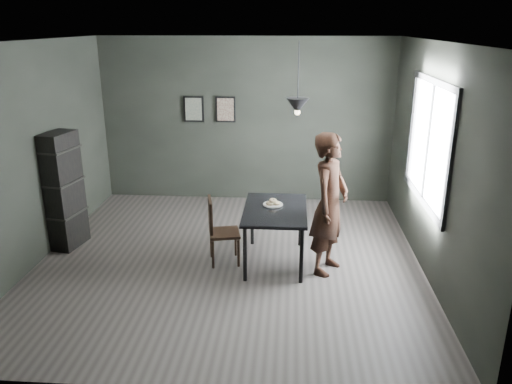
# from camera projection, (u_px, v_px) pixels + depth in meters

# --- Properties ---
(ground) EXTENTS (5.00, 5.00, 0.00)m
(ground) POSITION_uv_depth(u_px,v_px,m) (230.00, 260.00, 6.65)
(ground) COLOR #36322F
(ground) RESTS_ON ground
(back_wall) EXTENTS (5.00, 0.10, 2.80)m
(back_wall) POSITION_uv_depth(u_px,v_px,m) (246.00, 121.00, 8.56)
(back_wall) COLOR black
(back_wall) RESTS_ON ground
(ceiling) EXTENTS (5.00, 5.00, 0.02)m
(ceiling) POSITION_uv_depth(u_px,v_px,m) (225.00, 41.00, 5.75)
(ceiling) COLOR silver
(ceiling) RESTS_ON ground
(window_assembly) EXTENTS (0.04, 1.96, 1.56)m
(window_assembly) POSITION_uv_depth(u_px,v_px,m) (428.00, 142.00, 6.15)
(window_assembly) COLOR white
(window_assembly) RESTS_ON ground
(cafe_table) EXTENTS (0.80, 1.20, 0.75)m
(cafe_table) POSITION_uv_depth(u_px,v_px,m) (275.00, 214.00, 6.39)
(cafe_table) COLOR black
(cafe_table) RESTS_ON ground
(white_plate) EXTENTS (0.23, 0.23, 0.01)m
(white_plate) POSITION_uv_depth(u_px,v_px,m) (273.00, 205.00, 6.47)
(white_plate) COLOR white
(white_plate) RESTS_ON cafe_table
(donut_pile) EXTENTS (0.19, 0.15, 0.08)m
(donut_pile) POSITION_uv_depth(u_px,v_px,m) (273.00, 202.00, 6.46)
(donut_pile) COLOR beige
(donut_pile) RESTS_ON white_plate
(woman) EXTENTS (0.66, 0.77, 1.78)m
(woman) POSITION_uv_depth(u_px,v_px,m) (329.00, 204.00, 6.11)
(woman) COLOR black
(woman) RESTS_ON ground
(wood_chair) EXTENTS (0.46, 0.46, 0.88)m
(wood_chair) POSITION_uv_depth(u_px,v_px,m) (218.00, 227.00, 6.43)
(wood_chair) COLOR black
(wood_chair) RESTS_ON ground
(shelf_unit) EXTENTS (0.40, 0.59, 1.63)m
(shelf_unit) POSITION_uv_depth(u_px,v_px,m) (64.00, 191.00, 6.85)
(shelf_unit) COLOR black
(shelf_unit) RESTS_ON ground
(pendant_lamp) EXTENTS (0.28, 0.28, 0.86)m
(pendant_lamp) POSITION_uv_depth(u_px,v_px,m) (298.00, 106.00, 6.02)
(pendant_lamp) COLOR black
(pendant_lamp) RESTS_ON ground
(framed_print_left) EXTENTS (0.34, 0.04, 0.44)m
(framed_print_left) POSITION_uv_depth(u_px,v_px,m) (194.00, 109.00, 8.53)
(framed_print_left) COLOR black
(framed_print_left) RESTS_ON ground
(framed_print_right) EXTENTS (0.34, 0.04, 0.44)m
(framed_print_right) POSITION_uv_depth(u_px,v_px,m) (226.00, 109.00, 8.49)
(framed_print_right) COLOR black
(framed_print_right) RESTS_ON ground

